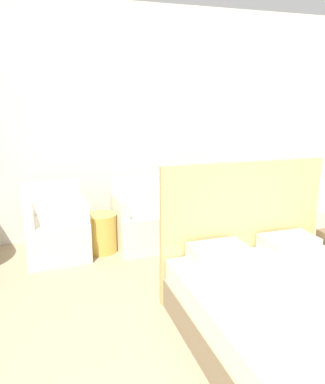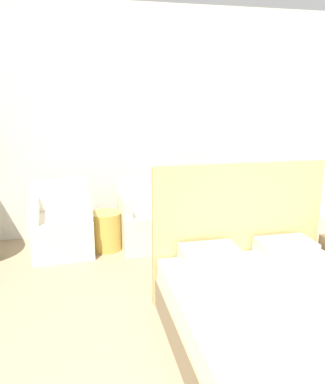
{
  "view_description": "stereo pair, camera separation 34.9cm",
  "coord_description": "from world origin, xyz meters",
  "px_view_note": "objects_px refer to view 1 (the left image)",
  "views": [
    {
      "loc": [
        -1.22,
        -0.55,
        1.78
      ],
      "look_at": [
        -0.1,
        2.97,
        0.85
      ],
      "focal_mm": 35.0,
      "sensor_mm": 36.0,
      "label": 1
    },
    {
      "loc": [
        -0.88,
        -0.64,
        1.78
      ],
      "look_at": [
        -0.1,
        2.97,
        0.85
      ],
      "focal_mm": 35.0,
      "sensor_mm": 36.0,
      "label": 2
    }
  ],
  "objects_px": {
    "bed": "(307,321)",
    "side_table": "(102,233)",
    "armchair_near_window_left": "(56,233)",
    "armchair_near_window_right": "(143,224)"
  },
  "relations": [
    {
      "from": "bed",
      "to": "side_table",
      "type": "relative_size",
      "value": 4.52
    },
    {
      "from": "bed",
      "to": "armchair_near_window_left",
      "type": "bearing_deg",
      "value": 124.93
    },
    {
      "from": "armchair_near_window_left",
      "to": "armchair_near_window_right",
      "type": "bearing_deg",
      "value": -3.85
    },
    {
      "from": "armchair_near_window_right",
      "to": "side_table",
      "type": "bearing_deg",
      "value": 179.65
    },
    {
      "from": "armchair_near_window_right",
      "to": "side_table",
      "type": "xyz_separation_m",
      "value": [
        -0.51,
        -0.01,
        -0.05
      ]
    },
    {
      "from": "bed",
      "to": "armchair_near_window_left",
      "type": "distance_m",
      "value": 2.8
    },
    {
      "from": "bed",
      "to": "side_table",
      "type": "bearing_deg",
      "value": 115.46
    },
    {
      "from": "side_table",
      "to": "armchair_near_window_left",
      "type": "bearing_deg",
      "value": 179.0
    },
    {
      "from": "bed",
      "to": "side_table",
      "type": "height_order",
      "value": "bed"
    },
    {
      "from": "armchair_near_window_left",
      "to": "bed",
      "type": "bearing_deg",
      "value": -58.92
    }
  ]
}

